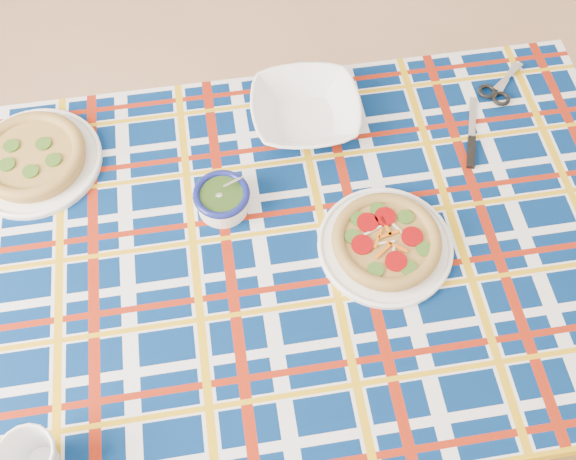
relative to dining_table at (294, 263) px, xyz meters
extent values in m
plane|color=#A67755|center=(0.01, -0.01, -0.61)|extent=(4.00, 4.00, 0.00)
cube|color=brown|center=(0.00, 0.00, 0.05)|extent=(1.44, 0.92, 0.04)
cylinder|color=brown|center=(-0.66, 0.40, -0.29)|extent=(0.05, 0.05, 0.63)
cylinder|color=brown|center=(0.67, 0.38, -0.29)|extent=(0.05, 0.05, 0.63)
imported|color=white|center=(0.08, 0.31, 0.10)|extent=(0.25, 0.25, 0.06)
imported|color=white|center=(-0.48, -0.33, 0.11)|extent=(0.11, 0.11, 0.09)
camera|label=1|loc=(-0.11, -0.58, 1.19)|focal=40.00mm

